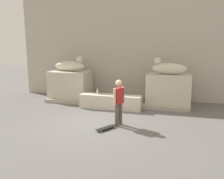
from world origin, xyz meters
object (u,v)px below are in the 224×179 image
Objects in this scene: statue_reclining_left at (70,66)px; bottle_green at (121,94)px; skater at (119,101)px; skateboard at (106,128)px; bottle_clear at (97,92)px; statue_reclining_right at (168,68)px.

statue_reclining_left is 5.56× the size of bottle_green.
skater reaches higher than bottle_green.
statue_reclining_left is 5.15m from skateboard.
skater reaches higher than bottle_clear.
skater is 2.13× the size of skateboard.
statue_reclining_right is at bearing 0.42° from statue_reclining_left.
skateboard is at bearing -51.02° from statue_reclining_left.
skater is at bearing -80.37° from bottle_green.
statue_reclining_right reaches higher than bottle_clear.
bottle_clear is at bearing 56.51° from skateboard.
statue_reclining_left is 2.05× the size of skateboard.
skateboard is 2.71× the size of bottle_green.
statue_reclining_left is at bearing 71.80° from skater.
bottle_green reaches higher than bottle_clear.
statue_reclining_left is at bearing -0.98° from statue_reclining_right.
statue_reclining_left is 3.47m from bottle_green.
statue_reclining_right is 0.96× the size of skater.
bottle_clear is (-1.20, 0.27, -0.01)m from bottle_green.
skater is 1.06m from skateboard.
skater is at bearing -54.72° from bottle_clear.
bottle_clear is (-3.10, -1.12, -1.05)m from statue_reclining_right.
statue_reclining_right is 6.22× the size of bottle_clear.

